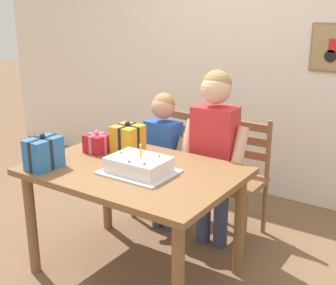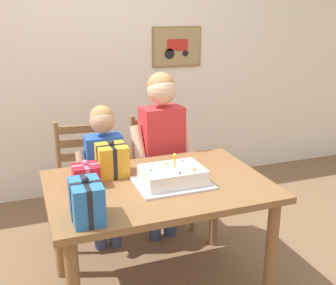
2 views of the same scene
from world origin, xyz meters
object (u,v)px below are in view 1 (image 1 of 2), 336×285
object	(u,v)px
dining_table	(134,184)
chair_left	(168,163)
gift_box_corner_small	(97,143)
child_older	(214,143)
gift_box_beside_cake	(128,139)
chair_right	(236,179)
birthday_cake	(139,166)
gift_box_red_large	(44,153)
child_younger	(163,149)

from	to	relation	value
dining_table	chair_left	size ratio (longest dim) A/B	1.43
gift_box_corner_small	child_older	bearing A→B (deg)	37.78
gift_box_beside_cake	chair_right	world-z (taller)	gift_box_beside_cake
birthday_cake	chair_left	world-z (taller)	birthday_cake
gift_box_corner_small	chair_right	world-z (taller)	chair_right
gift_box_red_large	gift_box_corner_small	xyz separation A→B (m)	(0.07, 0.42, -0.03)
chair_left	child_younger	size ratio (longest dim) A/B	0.83
birthday_cake	child_older	distance (m)	0.68
dining_table	gift_box_beside_cake	distance (m)	0.38
gift_box_beside_cake	birthday_cake	bearing A→B (deg)	-42.08
child_older	child_younger	xyz separation A→B (m)	(-0.44, 0.00, -0.13)
birthday_cake	child_younger	xyz separation A→B (m)	(-0.27, 0.66, -0.13)
gift_box_corner_small	chair_left	xyz separation A→B (m)	(0.10, 0.74, -0.35)
gift_box_red_large	child_younger	bearing A→B (deg)	73.43
gift_box_corner_small	child_older	size ratio (longest dim) A/B	0.12
birthday_cake	gift_box_red_large	distance (m)	0.61
birthday_cake	gift_box_beside_cake	bearing A→B (deg)	137.92
gift_box_beside_cake	chair_right	bearing A→B (deg)	49.04
gift_box_beside_cake	chair_left	distance (m)	0.74
dining_table	chair_right	xyz separation A→B (m)	(0.31, 0.85, -0.18)
birthday_cake	gift_box_red_large	bearing A→B (deg)	-154.43
dining_table	chair_right	size ratio (longest dim) A/B	1.43
dining_table	child_older	bearing A→B (deg)	68.54
dining_table	chair_right	distance (m)	0.92
child_younger	chair_right	bearing A→B (deg)	24.14
chair_right	child_younger	distance (m)	0.60
dining_table	gift_box_beside_cake	bearing A→B (deg)	134.60
dining_table	birthday_cake	xyz separation A→B (m)	(0.07, -0.04, 0.15)
chair_left	child_older	world-z (taller)	child_older
gift_box_beside_cake	chair_right	xyz separation A→B (m)	(0.54, 0.62, -0.38)
chair_right	child_older	bearing A→B (deg)	-107.08
dining_table	gift_box_red_large	bearing A→B (deg)	-147.25
chair_right	child_younger	world-z (taller)	child_younger
chair_left	gift_box_corner_small	bearing A→B (deg)	-97.57
chair_left	chair_right	bearing A→B (deg)	0.02
dining_table	chair_left	bearing A→B (deg)	110.07
birthday_cake	child_older	bearing A→B (deg)	75.70
birthday_cake	gift_box_corner_small	world-z (taller)	birthday_cake
dining_table	child_older	size ratio (longest dim) A/B	0.99
dining_table	child_younger	xyz separation A→B (m)	(-0.20, 0.62, 0.03)
gift_box_red_large	chair_right	distance (m)	1.45
chair_left	gift_box_beside_cake	bearing A→B (deg)	-82.18
gift_box_red_large	chair_right	bearing A→B (deg)	55.67
gift_box_corner_small	chair_left	world-z (taller)	chair_left
child_younger	gift_box_corner_small	bearing A→B (deg)	-112.45
child_older	child_younger	distance (m)	0.46
child_younger	gift_box_beside_cake	bearing A→B (deg)	-93.79
chair_right	child_older	xyz separation A→B (m)	(-0.07, -0.23, 0.34)
gift_box_beside_cake	child_older	bearing A→B (deg)	39.83
birthday_cake	chair_left	size ratio (longest dim) A/B	0.48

